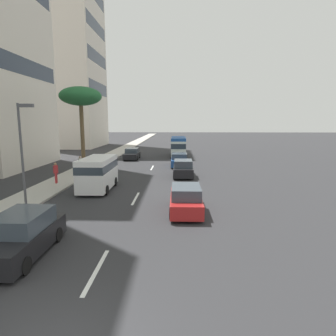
# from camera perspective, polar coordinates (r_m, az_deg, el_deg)

# --- Properties ---
(ground_plane) EXTENTS (198.00, 198.00, 0.00)m
(ground_plane) POSITION_cam_1_polar(r_m,az_deg,el_deg) (37.58, -2.54, 1.23)
(ground_plane) COLOR #2D2D30
(sidewalk_right) EXTENTS (162.00, 2.88, 0.15)m
(sidewalk_right) POSITION_cam_1_polar(r_m,az_deg,el_deg) (38.83, -13.40, 1.36)
(sidewalk_right) COLOR #B2ADA3
(sidewalk_right) RESTS_ON ground_plane
(lane_stripe_near) EXTENTS (3.20, 0.16, 0.01)m
(lane_stripe_near) POSITION_cam_1_polar(r_m,az_deg,el_deg) (11.22, -14.11, -19.29)
(lane_stripe_near) COLOR silver
(lane_stripe_near) RESTS_ON ground_plane
(lane_stripe_mid) EXTENTS (3.20, 0.16, 0.01)m
(lane_stripe_mid) POSITION_cam_1_polar(r_m,az_deg,el_deg) (20.08, -6.50, -6.06)
(lane_stripe_mid) COLOR silver
(lane_stripe_mid) RESTS_ON ground_plane
(lane_stripe_far) EXTENTS (3.20, 0.16, 0.01)m
(lane_stripe_far) POSITION_cam_1_polar(r_m,az_deg,el_deg) (32.84, -3.19, 0.05)
(lane_stripe_far) COLOR silver
(lane_stripe_far) RESTS_ON ground_plane
(car_lead) EXTENTS (4.62, 1.89, 1.55)m
(car_lead) POSITION_cam_1_polar(r_m,az_deg,el_deg) (40.43, -7.20, 2.80)
(car_lead) COLOR black
(car_lead) RESTS_ON ground_plane
(car_second) EXTENTS (4.04, 1.91, 1.65)m
(car_second) POSITION_cam_1_polar(r_m,az_deg,el_deg) (27.49, 3.04, -0.16)
(car_second) COLOR black
(car_second) RESTS_ON ground_plane
(minibus_third) EXTENTS (6.91, 2.28, 2.90)m
(minibus_third) POSITION_cam_1_polar(r_m,az_deg,el_deg) (43.51, 2.10, 4.46)
(minibus_third) COLOR silver
(minibus_third) RESTS_ON ground_plane
(van_fourth) EXTENTS (4.93, 2.19, 2.56)m
(van_fourth) POSITION_cam_1_polar(r_m,az_deg,el_deg) (22.69, -13.85, -0.72)
(van_fourth) COLOR white
(van_fourth) RESTS_ON ground_plane
(car_fifth) EXTENTS (4.39, 1.95, 1.59)m
(car_fifth) POSITION_cam_1_polar(r_m,az_deg,el_deg) (33.63, 2.28, 1.57)
(car_fifth) COLOR #1E478C
(car_fifth) RESTS_ON ground_plane
(car_sixth) EXTENTS (4.47, 1.96, 1.72)m
(car_sixth) POSITION_cam_1_polar(r_m,az_deg,el_deg) (13.07, -27.29, -11.97)
(car_sixth) COLOR black
(car_sixth) RESTS_ON ground_plane
(car_seventh) EXTENTS (4.48, 1.88, 1.59)m
(car_seventh) POSITION_cam_1_polar(r_m,az_deg,el_deg) (16.94, 3.60, -6.31)
(car_seventh) COLOR #A51E1E
(car_seventh) RESTS_ON ground_plane
(pedestrian_near_lamp) EXTENTS (0.39, 0.38, 1.74)m
(pedestrian_near_lamp) POSITION_cam_1_polar(r_m,az_deg,el_deg) (25.70, -21.55, -0.71)
(pedestrian_near_lamp) COLOR red
(pedestrian_near_lamp) RESTS_ON sidewalk_right
(pedestrian_mid_block) EXTENTS (0.39, 0.37, 1.56)m
(pedestrian_mid_block) POSITION_cam_1_polar(r_m,az_deg,el_deg) (31.22, -17.16, 1.00)
(pedestrian_mid_block) COLOR red
(pedestrian_mid_block) RESTS_ON sidewalk_right
(palm_tree) EXTENTS (4.29, 4.29, 8.67)m
(palm_tree) POSITION_cam_1_polar(r_m,az_deg,el_deg) (31.47, -17.09, 13.34)
(palm_tree) COLOR brown
(palm_tree) RESTS_ON sidewalk_right
(street_lamp) EXTENTS (0.24, 0.97, 6.21)m
(street_lamp) POSITION_cam_1_polar(r_m,az_deg,el_deg) (18.79, -27.05, 4.39)
(street_lamp) COLOR #4C4C51
(street_lamp) RESTS_ON sidewalk_right
(office_tower_far) EXTENTS (14.32, 11.22, 49.57)m
(office_tower_far) POSITION_cam_1_polar(r_m,az_deg,el_deg) (66.58, -19.36, 25.90)
(office_tower_far) COLOR silver
(office_tower_far) RESTS_ON ground_plane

